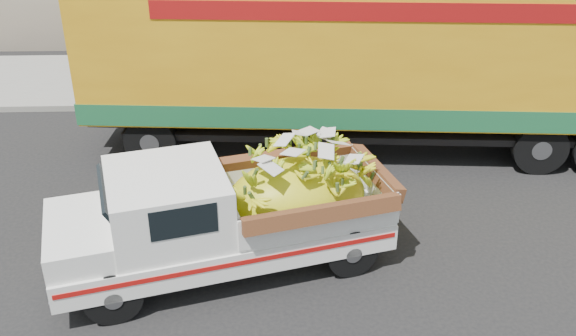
{
  "coord_description": "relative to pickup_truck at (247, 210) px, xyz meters",
  "views": [
    {
      "loc": [
        -1.0,
        -8.45,
        6.25
      ],
      "look_at": [
        -0.68,
        1.04,
        1.27
      ],
      "focal_mm": 40.0,
      "sensor_mm": 36.0,
      "label": 1
    }
  ],
  "objects": [
    {
      "name": "sidewalk",
      "position": [
        1.36,
        8.76,
        -0.91
      ],
      "size": [
        60.0,
        4.0,
        0.14
      ],
      "primitive_type": "cube",
      "color": "gray",
      "rests_on": "ground"
    },
    {
      "name": "pickup_truck",
      "position": [
        0.0,
        0.0,
        0.0
      ],
      "size": [
        5.51,
        3.22,
        1.82
      ],
      "rotation": [
        0.0,
        0.0,
        0.27
      ],
      "color": "black",
      "rests_on": "ground"
    },
    {
      "name": "ground",
      "position": [
        1.36,
        -0.19,
        -0.98
      ],
      "size": [
        100.0,
        100.0,
        0.0
      ],
      "primitive_type": "plane",
      "color": "black",
      "rests_on": "ground"
    },
    {
      "name": "curb",
      "position": [
        1.36,
        6.66,
        -0.9
      ],
      "size": [
        60.0,
        0.25,
        0.15
      ],
      "primitive_type": "cube",
      "color": "gray",
      "rests_on": "ground"
    },
    {
      "name": "semi_trailer",
      "position": [
        2.5,
        4.2,
        1.14
      ],
      "size": [
        12.04,
        3.42,
        3.8
      ],
      "rotation": [
        0.0,
        0.0,
        -0.08
      ],
      "color": "black",
      "rests_on": "ground"
    }
  ]
}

